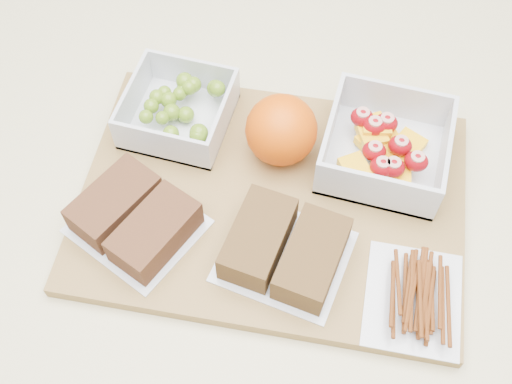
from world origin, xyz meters
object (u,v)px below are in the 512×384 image
sandwich_bag_left (135,218)px  sandwich_bag_center (285,249)px  grape_container (181,110)px  fruit_container (384,148)px  cutting_board (272,201)px  orange (281,130)px  pretzel_bag (415,295)px

sandwich_bag_left → sandwich_bag_center: size_ratio=1.12×
grape_container → sandwich_bag_left: size_ratio=0.74×
fruit_container → sandwich_bag_center: 0.17m
cutting_board → fruit_container: 0.14m
grape_container → orange: 0.13m
orange → cutting_board: bearing=-83.4°
fruit_container → grape_container: bearing=-177.8°
grape_container → fruit_container: 0.24m
sandwich_bag_center → pretzel_bag: bearing=-4.5°
grape_container → orange: (0.12, -0.01, 0.02)m
fruit_container → orange: 0.12m
grape_container → fruit_container: size_ratio=0.87×
cutting_board → fruit_container: size_ratio=3.16×
cutting_board → grape_container: 0.15m
cutting_board → pretzel_bag: bearing=-30.5°
grape_container → fruit_container: fruit_container is taller
sandwich_bag_left → sandwich_bag_center: same height
orange → sandwich_bag_left: size_ratio=0.52×
orange → sandwich_bag_center: orange is taller
orange → grape_container: bearing=174.8°
cutting_board → grape_container: (-0.13, 0.07, 0.03)m
orange → sandwich_bag_left: bearing=-131.5°
fruit_container → pretzel_bag: 0.17m
sandwich_bag_center → grape_container: bearing=138.9°
cutting_board → orange: (-0.01, 0.06, 0.05)m
sandwich_bag_left → cutting_board: bearing=30.0°
grape_container → pretzel_bag: size_ratio=0.94×
pretzel_bag → fruit_container: bearing=110.5°
cutting_board → sandwich_bag_left: 0.15m
sandwich_bag_left → pretzel_bag: bearing=-0.5°
orange → sandwich_bag_center: 0.14m
grape_container → sandwich_bag_left: (0.00, -0.15, -0.00)m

